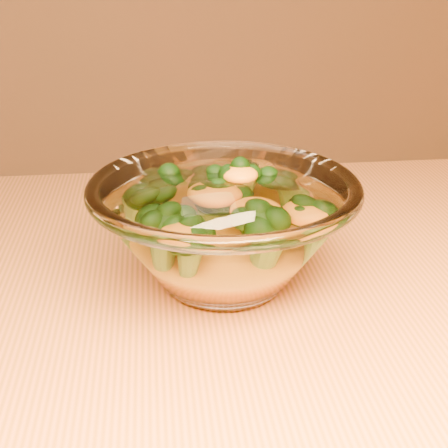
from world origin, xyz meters
name	(u,v)px	position (x,y,z in m)	size (l,w,h in m)	color
glass_bowl	(224,229)	(0.10, 0.11, 0.80)	(0.22, 0.22, 0.10)	white
cheese_sauce	(224,252)	(0.10, 0.11, 0.78)	(0.12, 0.12, 0.03)	orange
broccoli_heap	(221,209)	(0.10, 0.12, 0.81)	(0.15, 0.14, 0.07)	black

